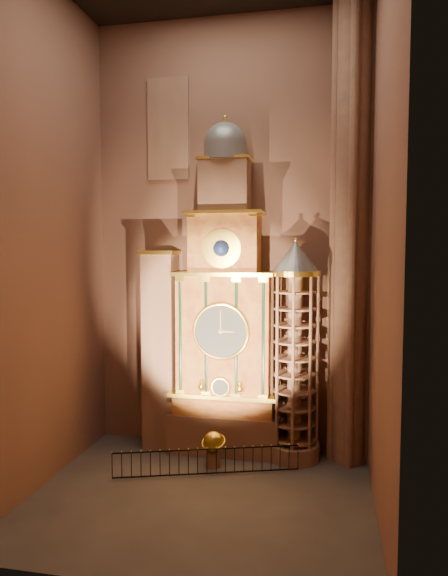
% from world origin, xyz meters
% --- Properties ---
extents(floor, '(14.00, 14.00, 0.00)m').
position_xyz_m(floor, '(0.00, 0.00, 0.00)').
color(floor, '#383330').
rests_on(floor, ground).
extents(wall_back, '(22.00, 0.00, 22.00)m').
position_xyz_m(wall_back, '(0.00, 6.00, 11.00)').
color(wall_back, '#885B49').
rests_on(wall_back, floor).
extents(wall_left, '(0.00, 22.00, 22.00)m').
position_xyz_m(wall_left, '(-7.00, 0.00, 11.00)').
color(wall_left, '#885B49').
rests_on(wall_left, floor).
extents(wall_right, '(0.00, 22.00, 22.00)m').
position_xyz_m(wall_right, '(7.00, 0.00, 11.00)').
color(wall_right, '#885B49').
rests_on(wall_right, floor).
extents(astronomical_clock, '(5.60, 2.41, 16.70)m').
position_xyz_m(astronomical_clock, '(0.00, 4.96, 6.68)').
color(astronomical_clock, '#8C634C').
rests_on(astronomical_clock, floor).
extents(portrait_tower, '(1.80, 1.60, 10.20)m').
position_xyz_m(portrait_tower, '(-3.40, 4.98, 5.15)').
color(portrait_tower, '#8C634C').
rests_on(portrait_tower, floor).
extents(stair_turret, '(2.50, 2.50, 10.80)m').
position_xyz_m(stair_turret, '(3.50, 4.70, 5.27)').
color(stair_turret, '#8C634C').
rests_on(stair_turret, floor).
extents(gothic_pier, '(2.04, 2.04, 22.00)m').
position_xyz_m(gothic_pier, '(6.10, 5.00, 11.00)').
color(gothic_pier, '#8C634C').
rests_on(gothic_pier, floor).
extents(stained_glass_window, '(2.20, 0.14, 5.20)m').
position_xyz_m(stained_glass_window, '(-3.20, 5.92, 16.50)').
color(stained_glass_window, navy).
rests_on(stained_glass_window, wall_back).
extents(celestial_globe, '(1.41, 1.37, 1.67)m').
position_xyz_m(celestial_globe, '(-0.15, 2.97, 1.00)').
color(celestial_globe, '#8C634C').
rests_on(celestial_globe, floor).
extents(iron_railing, '(8.04, 2.67, 1.19)m').
position_xyz_m(iron_railing, '(-0.22, 1.95, 0.64)').
color(iron_railing, black).
rests_on(iron_railing, floor).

